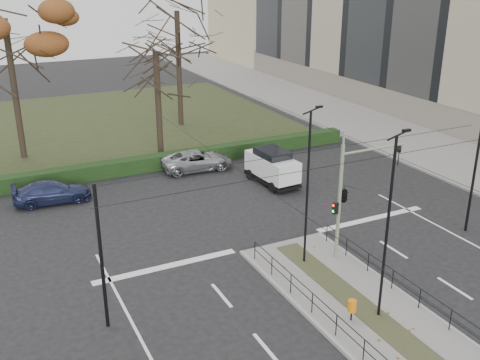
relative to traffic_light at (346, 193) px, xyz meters
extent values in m
plane|color=black|center=(-1.83, -2.42, -3.42)|extent=(140.00, 140.00, 0.00)
cube|color=slate|center=(-1.83, -4.92, -3.35)|extent=(4.40, 15.00, 0.14)
cube|color=slate|center=(16.17, 19.58, -3.35)|extent=(8.00, 90.00, 0.14)
cube|color=#262F17|center=(-7.83, 29.58, -3.37)|extent=(38.00, 26.00, 0.10)
cube|color=black|center=(-7.83, 16.18, -2.92)|extent=(38.00, 1.00, 1.00)
cube|color=#C0B58A|center=(26.17, 21.58, 5.58)|extent=(12.00, 52.00, 18.00)
cube|color=black|center=(20.12, 21.58, 6.48)|extent=(0.10, 50.96, 14.76)
cylinder|color=black|center=(-3.88, 1.58, -2.83)|extent=(0.04, 0.04, 0.90)
cylinder|color=black|center=(0.22, 1.58, -2.83)|extent=(0.04, 0.04, 0.90)
cylinder|color=black|center=(-3.88, -5.02, -2.38)|extent=(0.04, 13.20, 0.04)
cylinder|color=black|center=(0.22, -5.02, -2.38)|extent=(0.04, 13.20, 0.04)
cylinder|color=black|center=(-11.43, -0.42, -0.42)|extent=(0.14, 0.14, 6.00)
cylinder|color=black|center=(7.77, -0.42, -0.42)|extent=(0.14, 0.14, 6.00)
cylinder|color=black|center=(-1.83, -1.42, 2.08)|extent=(20.00, 0.02, 0.02)
cylinder|color=black|center=(-1.83, 0.58, 2.08)|extent=(20.00, 0.02, 0.02)
cylinder|color=black|center=(-5.33, -4.42, 1.88)|extent=(0.02, 34.00, 0.02)
cylinder|color=black|center=(1.67, -4.42, 1.88)|extent=(0.02, 34.00, 0.02)
cylinder|color=gray|center=(-0.33, 0.00, -0.46)|extent=(0.17, 0.17, 5.64)
cylinder|color=gray|center=(1.41, 0.00, 1.92)|extent=(3.47, 0.11, 0.11)
imported|color=black|center=(2.93, 0.00, 1.38)|extent=(0.22, 0.24, 0.98)
imported|color=black|center=(-0.09, 0.00, -0.03)|extent=(1.24, 2.17, 0.87)
cube|color=black|center=(-0.52, 0.00, -0.68)|extent=(0.24, 0.17, 0.54)
sphere|color=#FF0C0C|center=(-0.63, 0.00, -0.52)|extent=(0.12, 0.12, 0.12)
sphere|color=#0CE533|center=(-0.63, 0.00, -0.81)|extent=(0.12, 0.12, 0.12)
cylinder|color=black|center=(-2.76, -4.48, -3.06)|extent=(0.07, 0.07, 0.44)
cylinder|color=orange|center=(-2.76, -4.48, -2.63)|extent=(0.35, 0.35, 0.48)
cylinder|color=black|center=(-1.57, -4.68, 0.45)|extent=(0.11, 0.11, 7.46)
cube|color=black|center=(-1.15, -4.68, 4.32)|extent=(0.33, 0.13, 0.09)
cylinder|color=black|center=(-1.89, 0.34, 0.36)|extent=(0.11, 0.11, 7.28)
cube|color=black|center=(-1.48, 0.34, 4.13)|extent=(0.32, 0.13, 0.09)
imported|color=#1F2548|center=(-11.36, 13.25, -2.78)|extent=(4.59, 2.15, 1.30)
imported|color=#939499|center=(-1.45, 14.78, -2.74)|extent=(5.05, 2.61, 1.36)
cube|color=silver|center=(1.91, 10.23, -2.26)|extent=(1.99, 4.19, 1.32)
cube|color=black|center=(1.91, 10.23, -1.46)|extent=(1.73, 2.35, 0.62)
cube|color=black|center=(1.91, 10.23, -3.12)|extent=(2.03, 4.27, 0.18)
cylinder|color=black|center=(2.86, 8.95, -3.09)|extent=(0.27, 0.67, 0.66)
cylinder|color=black|center=(1.15, 8.83, -3.09)|extent=(0.27, 0.67, 0.66)
cylinder|color=black|center=(2.67, 11.63, -3.09)|extent=(0.27, 0.67, 0.66)
cylinder|color=black|center=(0.96, 11.52, -3.09)|extent=(0.27, 0.67, 0.66)
cylinder|color=black|center=(-11.93, 22.66, 1.58)|extent=(0.44, 0.44, 9.81)
ellipsoid|color=#512412|center=(-11.93, 22.66, 6.49)|extent=(9.36, 9.36, 6.17)
cylinder|color=black|center=(1.60, 26.07, 1.49)|extent=(0.44, 0.44, 9.64)
cylinder|color=black|center=(-2.78, 18.63, 0.47)|extent=(0.44, 0.44, 7.59)
camera|label=1|loc=(-14.95, -19.31, 9.80)|focal=42.00mm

